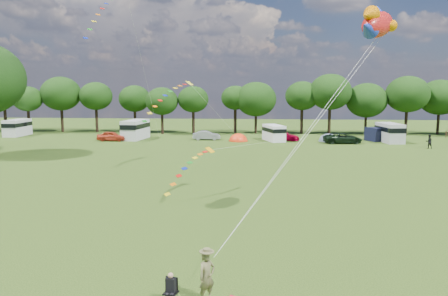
# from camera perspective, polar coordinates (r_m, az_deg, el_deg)

# --- Properties ---
(ground_plane) EXTENTS (180.00, 180.00, 0.00)m
(ground_plane) POSITION_cam_1_polar(r_m,az_deg,el_deg) (22.30, -1.71, -13.13)
(ground_plane) COLOR black
(ground_plane) RESTS_ON ground
(tree_line) EXTENTS (102.98, 10.98, 10.27)m
(tree_line) POSITION_cam_1_polar(r_m,az_deg,el_deg) (75.75, 6.94, 6.63)
(tree_line) COLOR black
(tree_line) RESTS_ON ground
(car_a) EXTENTS (4.41, 1.75, 1.47)m
(car_a) POSITION_cam_1_polar(r_m,az_deg,el_deg) (67.62, -14.46, 1.51)
(car_a) COLOR #B8371E
(car_a) RESTS_ON ground
(car_b) EXTENTS (4.08, 1.86, 1.39)m
(car_b) POSITION_cam_1_polar(r_m,az_deg,el_deg) (66.87, -2.30, 1.66)
(car_b) COLOR gray
(car_b) RESTS_ON ground
(car_c) EXTENTS (4.91, 2.73, 1.39)m
(car_c) POSITION_cam_1_polar(r_m,az_deg,el_deg) (66.56, 7.77, 1.56)
(car_c) COLOR #A10024
(car_c) RESTS_ON ground
(car_d) EXTENTS (5.76, 3.06, 1.51)m
(car_d) POSITION_cam_1_polar(r_m,az_deg,el_deg) (64.96, 15.23, 1.25)
(car_d) COLOR black
(car_d) RESTS_ON ground
(campervan_a) EXTENTS (2.46, 5.57, 2.71)m
(campervan_a) POSITION_cam_1_polar(r_m,az_deg,el_deg) (80.13, -25.38, 2.48)
(campervan_a) COLOR silver
(campervan_a) RESTS_ON ground
(campervan_b) EXTENTS (3.23, 6.30, 2.97)m
(campervan_b) POSITION_cam_1_polar(r_m,az_deg,el_deg) (69.14, -11.49, 2.46)
(campervan_b) COLOR silver
(campervan_b) RESTS_ON ground
(campervan_c) EXTENTS (3.57, 5.31, 2.40)m
(campervan_c) POSITION_cam_1_polar(r_m,az_deg,el_deg) (66.00, 6.52, 2.05)
(campervan_c) COLOR white
(campervan_c) RESTS_ON ground
(campervan_d) EXTENTS (3.08, 5.92, 2.78)m
(campervan_d) POSITION_cam_1_polar(r_m,az_deg,el_deg) (68.53, 20.82, 1.96)
(campervan_d) COLOR #B6B6B8
(campervan_d) RESTS_ON ground
(tent_orange) EXTENTS (2.87, 3.14, 2.24)m
(tent_orange) POSITION_cam_1_polar(r_m,az_deg,el_deg) (65.58, 1.88, 0.94)
(tent_orange) COLOR #F73611
(tent_orange) RESTS_ON ground
(tent_greyblue) EXTENTS (3.05, 3.34, 2.27)m
(tent_greyblue) POSITION_cam_1_polar(r_m,az_deg,el_deg) (67.08, 13.51, 0.88)
(tent_greyblue) COLOR slate
(tent_greyblue) RESTS_ON ground
(awning_navy) EXTENTS (4.05, 3.75, 2.03)m
(awning_navy) POSITION_cam_1_polar(r_m,az_deg,el_deg) (69.72, 19.55, 1.72)
(awning_navy) COLOR black
(awning_navy) RESTS_ON ground
(kite_flyer) EXTENTS (0.83, 0.82, 1.93)m
(kite_flyer) POSITION_cam_1_polar(r_m,az_deg,el_deg) (17.08, -2.25, -16.45)
(kite_flyer) COLOR brown
(kite_flyer) RESTS_ON ground
(camp_chair) EXTENTS (0.59, 0.59, 1.22)m
(camp_chair) POSITION_cam_1_polar(r_m,az_deg,el_deg) (17.12, -6.94, -17.31)
(camp_chair) COLOR #99999E
(camp_chair) RESTS_ON ground
(fish_kite) EXTENTS (2.94, 3.75, 2.05)m
(fish_kite) POSITION_cam_1_polar(r_m,az_deg,el_deg) (24.65, 19.21, 15.07)
(fish_kite) COLOR red
(fish_kite) RESTS_ON ground
(streamer_kite_a) EXTENTS (3.27, 5.54, 5.74)m
(streamer_kite_a) POSITION_cam_1_polar(r_m,az_deg,el_deg) (49.10, -14.74, 17.63)
(streamer_kite_a) COLOR #FFBD00
(streamer_kite_a) RESTS_ON ground
(streamer_kite_b) EXTENTS (4.24, 4.80, 3.84)m
(streamer_kite_b) POSITION_cam_1_polar(r_m,az_deg,el_deg) (43.12, -6.87, 6.97)
(streamer_kite_b) COLOR yellow
(streamer_kite_b) RESTS_ON ground
(streamer_kite_c) EXTENTS (3.10, 5.04, 2.83)m
(streamer_kite_c) POSITION_cam_1_polar(r_m,az_deg,el_deg) (32.70, -3.99, -1.97)
(streamer_kite_c) COLOR #FEAD0B
(streamer_kite_c) RESTS_ON ground
(walker_a) EXTENTS (0.91, 0.60, 1.81)m
(walker_a) POSITION_cam_1_polar(r_m,az_deg,el_deg) (63.49, 25.19, 0.76)
(walker_a) COLOR black
(walker_a) RESTS_ON ground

